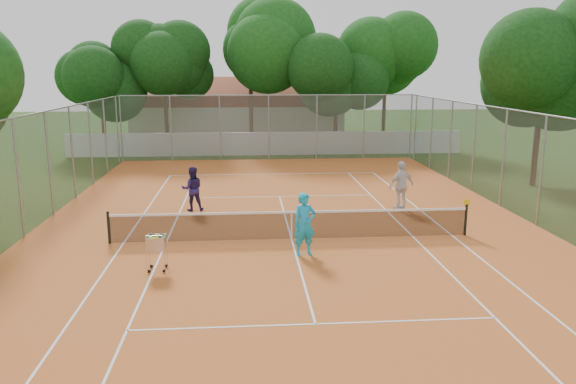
{
  "coord_description": "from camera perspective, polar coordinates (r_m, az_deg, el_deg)",
  "views": [
    {
      "loc": [
        -1.5,
        -17.85,
        5.56
      ],
      "look_at": [
        0.0,
        1.5,
        1.3
      ],
      "focal_mm": 35.0,
      "sensor_mm": 36.0,
      "label": 1
    }
  ],
  "objects": [
    {
      "name": "boundary_wall",
      "position": [
        37.19,
        -2.09,
        4.94
      ],
      "size": [
        26.0,
        0.3,
        1.5
      ],
      "primitive_type": "cube",
      "color": "white",
      "rests_on": "ground"
    },
    {
      "name": "ball_hopper",
      "position": [
        16.15,
        -13.18,
        -5.93
      ],
      "size": [
        0.59,
        0.59,
        1.11
      ],
      "primitive_type": "cube",
      "rotation": [
        0.0,
        0.0,
        -0.12
      ],
      "color": "silver",
      "rests_on": "court_pad"
    },
    {
      "name": "court_pad",
      "position": [
        18.75,
        0.36,
        -4.84
      ],
      "size": [
        18.0,
        34.0,
        0.02
      ],
      "primitive_type": "cube",
      "color": "#C16125",
      "rests_on": "ground"
    },
    {
      "name": "perimeter_fence",
      "position": [
        18.26,
        0.36,
        1.14
      ],
      "size": [
        18.0,
        34.0,
        4.0
      ],
      "primitive_type": "cube",
      "color": "slate",
      "rests_on": "ground"
    },
    {
      "name": "player_near",
      "position": [
        16.96,
        1.7,
        -3.29
      ],
      "size": [
        0.78,
        0.6,
        1.92
      ],
      "primitive_type": "imported",
      "rotation": [
        0.0,
        0.0,
        0.22
      ],
      "color": "#18A1D4",
      "rests_on": "court_pad"
    },
    {
      "name": "player_far_right",
      "position": [
        22.88,
        11.45,
        0.64
      ],
      "size": [
        1.25,
        0.88,
        1.96
      ],
      "primitive_type": "imported",
      "rotation": [
        0.0,
        0.0,
        3.53
      ],
      "color": "silver",
      "rests_on": "court_pad"
    },
    {
      "name": "ground",
      "position": [
        18.75,
        0.36,
        -4.86
      ],
      "size": [
        120.0,
        120.0,
        0.0
      ],
      "primitive_type": "plane",
      "color": "#1D3B10",
      "rests_on": "ground"
    },
    {
      "name": "court_lines",
      "position": [
        18.75,
        0.36,
        -4.8
      ],
      "size": [
        10.98,
        23.78,
        0.01
      ],
      "primitive_type": "cube",
      "color": "white",
      "rests_on": "court_pad"
    },
    {
      "name": "tropical_trees",
      "position": [
        39.88,
        -2.33,
        11.56
      ],
      "size": [
        29.0,
        19.0,
        10.0
      ],
      "primitive_type": "cube",
      "color": "black",
      "rests_on": "ground"
    },
    {
      "name": "clubhouse",
      "position": [
        46.97,
        -5.09,
        8.23
      ],
      "size": [
        16.4,
        9.0,
        4.4
      ],
      "primitive_type": "cube",
      "color": "beige",
      "rests_on": "ground"
    },
    {
      "name": "tennis_net",
      "position": [
        18.61,
        0.36,
        -3.36
      ],
      "size": [
        11.88,
        0.1,
        0.98
      ],
      "primitive_type": "cube",
      "color": "black",
      "rests_on": "court_pad"
    },
    {
      "name": "player_far_left",
      "position": [
        22.63,
        -9.69,
        0.32
      ],
      "size": [
        0.95,
        0.79,
        1.76
      ],
      "primitive_type": "imported",
      "rotation": [
        0.0,
        0.0,
        3.29
      ],
      "color": "#251C54",
      "rests_on": "court_pad"
    }
  ]
}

